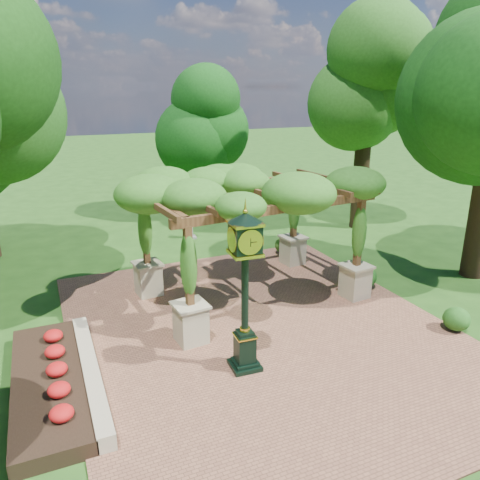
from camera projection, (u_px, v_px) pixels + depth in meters
name	position (u px, v px, depth m)	size (l,w,h in m)	color
ground	(279.00, 348.00, 12.07)	(120.00, 120.00, 0.00)	#1E4714
brick_plaza	(262.00, 330.00, 12.93)	(10.00, 12.00, 0.04)	brown
border_wall	(91.00, 373.00, 10.70)	(0.35, 5.00, 0.40)	#C6B793
flower_bed	(49.00, 383.00, 10.36)	(1.50, 5.00, 0.36)	red
pedestal_clock	(245.00, 278.00, 10.48)	(0.81, 0.81, 3.91)	black
pergola	(252.00, 193.00, 14.04)	(6.95, 4.76, 4.14)	#BEB28D
sundial	(190.00, 230.00, 20.75)	(0.56, 0.56, 0.90)	gray
shrub_front	(457.00, 319.00, 12.83)	(0.73, 0.73, 0.65)	#215618
shrub_mid	(364.00, 277.00, 15.56)	(0.84, 0.84, 0.75)	#1C4F16
shrub_back	(285.00, 245.00, 18.72)	(0.80, 0.80, 0.72)	#2B5518
tree_north	(207.00, 122.00, 23.11)	(3.94, 3.94, 6.97)	black
tree_east_far	(369.00, 76.00, 20.42)	(4.10, 4.10, 10.07)	black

